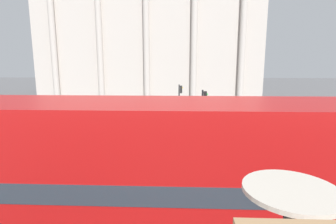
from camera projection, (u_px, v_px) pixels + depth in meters
name	position (u px, v px, depth m)	size (l,w,h in m)	color
double_decker_bus	(189.00, 180.00, 6.39)	(10.84, 2.63, 4.33)	black
cafe_dining_table	(289.00, 217.00, 1.67)	(0.60, 0.60, 0.73)	#2D2D30
plaza_building_left	(151.00, 34.00, 43.73)	(34.53, 14.10, 20.35)	#BCB2A8
traffic_light_near	(321.00, 128.00, 12.45)	(0.42, 0.24, 3.36)	black
traffic_light_mid	(203.00, 107.00, 17.82)	(0.42, 0.24, 3.49)	black
traffic_light_far	(180.00, 97.00, 24.58)	(0.42, 0.24, 3.32)	black
car_silver	(225.00, 103.00, 30.51)	(4.20, 1.93, 1.35)	black
car_black	(121.00, 112.00, 25.00)	(4.20, 1.93, 1.35)	black
pedestrian_white	(303.00, 122.00, 19.14)	(0.32, 0.32, 1.83)	#282B33
pedestrian_olive	(188.00, 106.00, 26.80)	(0.32, 0.32, 1.69)	#282B33
pedestrian_yellow	(274.00, 104.00, 28.41)	(0.32, 0.32, 1.70)	#282B33
pedestrian_blue	(159.00, 117.00, 21.27)	(0.32, 0.32, 1.73)	#282B33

